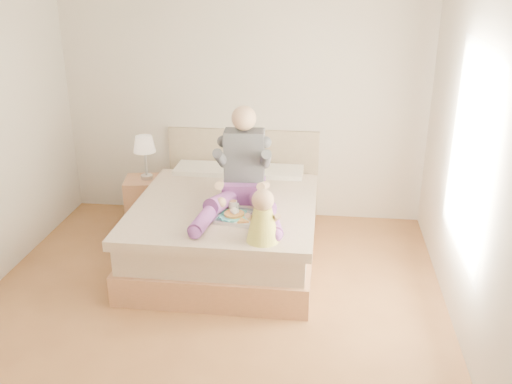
# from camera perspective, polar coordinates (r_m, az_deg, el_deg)

# --- Properties ---
(room) EXTENTS (4.02, 4.22, 2.71)m
(room) POSITION_cam_1_polar(r_m,az_deg,el_deg) (4.25, -4.36, 5.43)
(room) COLOR brown
(room) RESTS_ON ground
(bed) EXTENTS (1.70, 2.18, 1.00)m
(bed) POSITION_cam_1_polar(r_m,az_deg,el_deg) (5.67, -2.72, -3.08)
(bed) COLOR #9F6C4A
(bed) RESTS_ON ground
(nightstand) EXTENTS (0.51, 0.47, 0.54)m
(nightstand) POSITION_cam_1_polar(r_m,az_deg,el_deg) (6.38, -10.81, -0.99)
(nightstand) COLOR #9F6C4A
(nightstand) RESTS_ON ground
(lamp) EXTENTS (0.23, 0.23, 0.48)m
(lamp) POSITION_cam_1_polar(r_m,az_deg,el_deg) (6.17, -11.09, 4.48)
(lamp) COLOR silver
(lamp) RESTS_ON nightstand
(adult) EXTENTS (0.79, 1.13, 0.93)m
(adult) POSITION_cam_1_polar(r_m,az_deg,el_deg) (5.24, -1.33, 1.46)
(adult) COLOR #6E3483
(adult) RESTS_ON bed
(tray) EXTENTS (0.51, 0.43, 0.13)m
(tray) POSITION_cam_1_polar(r_m,az_deg,el_deg) (5.03, -1.17, -2.40)
(tray) COLOR silver
(tray) RESTS_ON bed
(baby) EXTENTS (0.30, 0.40, 0.45)m
(baby) POSITION_cam_1_polar(r_m,az_deg,el_deg) (4.59, 0.69, -2.79)
(baby) COLOR #E8E549
(baby) RESTS_ON bed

